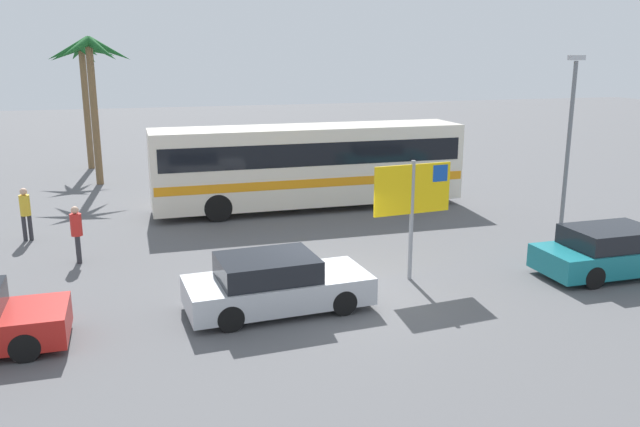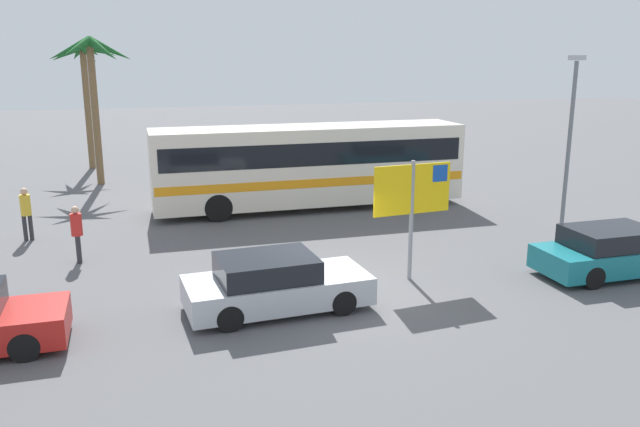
{
  "view_description": "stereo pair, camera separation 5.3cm",
  "coord_description": "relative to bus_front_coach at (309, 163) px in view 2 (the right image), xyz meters",
  "views": [
    {
      "loc": [
        -4.47,
        -14.35,
        5.87
      ],
      "look_at": [
        0.74,
        3.21,
        1.3
      ],
      "focal_mm": 36.2,
      "sensor_mm": 36.0,
      "label": 1
    },
    {
      "loc": [
        -4.41,
        -14.36,
        5.87
      ],
      "look_at": [
        0.74,
        3.21,
        1.3
      ],
      "focal_mm": 36.2,
      "sensor_mm": 36.0,
      "label": 2
    }
  ],
  "objects": [
    {
      "name": "ferry_sign",
      "position": [
        0.44,
        -8.6,
        0.54
      ],
      "size": [
        2.2,
        0.27,
        3.2
      ],
      "rotation": [
        0.0,
        0.0,
        0.1
      ],
      "color": "gray",
      "rests_on": "ground"
    },
    {
      "name": "ground",
      "position": [
        -2.06,
        -9.2,
        -1.78
      ],
      "size": [
        120.0,
        120.0,
        0.0
      ],
      "primitive_type": "plane",
      "color": "#565659"
    },
    {
      "name": "palm_tree_inland",
      "position": [
        -8.55,
        11.8,
        3.43
      ],
      "size": [
        3.27,
        3.09,
        6.43
      ],
      "color": "brown",
      "rests_on": "ground"
    },
    {
      "name": "palm_tree_seaside",
      "position": [
        -7.97,
        7.27,
        3.6
      ],
      "size": [
        3.65,
        3.35,
        6.6
      ],
      "color": "brown",
      "rests_on": "ground"
    },
    {
      "name": "pedestrian_crossing_lot",
      "position": [
        -8.16,
        -4.61,
        -0.81
      ],
      "size": [
        0.32,
        0.32,
        1.66
      ],
      "rotation": [
        0.0,
        0.0,
        3.31
      ],
      "color": "#2D2D33",
      "rests_on": "ground"
    },
    {
      "name": "bus_front_coach",
      "position": [
        0.0,
        0.0,
        0.0
      ],
      "size": [
        11.85,
        2.44,
        3.17
      ],
      "color": "silver",
      "rests_on": "ground"
    },
    {
      "name": "car_teal",
      "position": [
        5.9,
        -9.81,
        -1.15
      ],
      "size": [
        4.45,
        1.79,
        1.32
      ],
      "rotation": [
        0.0,
        0.0,
        0.01
      ],
      "color": "#19757F",
      "rests_on": "ground"
    },
    {
      "name": "pedestrian_near_sign",
      "position": [
        -9.87,
        -1.79,
        -0.76
      ],
      "size": [
        0.32,
        0.32,
        1.73
      ],
      "rotation": [
        0.0,
        0.0,
        1.91
      ],
      "color": "#2D2D33",
      "rests_on": "ground"
    },
    {
      "name": "lamp_post_left_side",
      "position": [
        7.58,
        -5.28,
        1.43
      ],
      "size": [
        0.56,
        0.2,
        5.8
      ],
      "color": "slate",
      "rests_on": "ground"
    },
    {
      "name": "car_silver",
      "position": [
        -3.51,
        -9.66,
        -1.15
      ],
      "size": [
        4.37,
        2.11,
        1.32
      ],
      "rotation": [
        0.0,
        0.0,
        0.06
      ],
      "color": "#B7BABF",
      "rests_on": "ground"
    }
  ]
}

